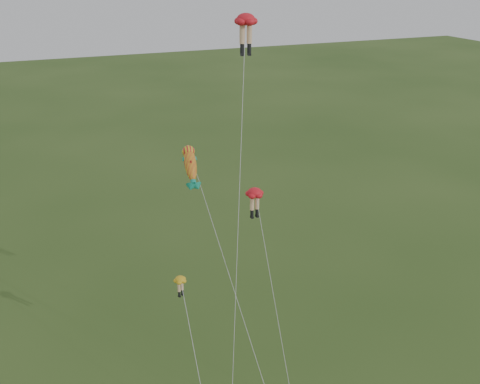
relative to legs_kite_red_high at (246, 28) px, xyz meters
name	(u,v)px	position (x,y,z in m)	size (l,w,h in m)	color
legs_kite_red_high	(246,28)	(0.00, 0.00, 0.00)	(5.65, 10.13, 24.35)	red
legs_kite_red_mid	(255,199)	(-0.28, -2.58, -11.06)	(1.40, 7.87, 13.12)	red
legs_kite_yellow	(182,289)	(-6.10, -3.70, -16.26)	(1.22, 8.14, 7.91)	gold
fish_kite	(191,165)	(-4.44, -1.36, -8.41)	(3.13, 10.91, 16.37)	yellow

